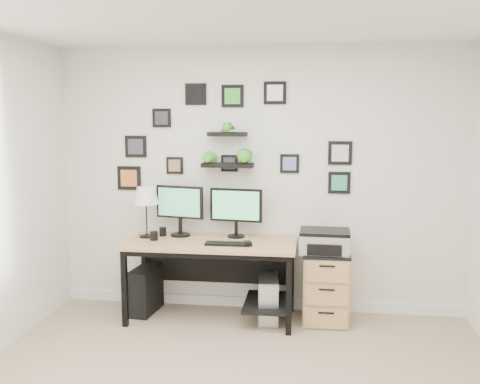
% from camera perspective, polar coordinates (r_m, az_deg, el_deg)
% --- Properties ---
extents(room, '(4.00, 4.00, 4.00)m').
position_cam_1_polar(room, '(5.53, 1.97, -11.68)').
color(room, tan).
rests_on(room, ground).
extents(desk, '(1.60, 0.70, 0.75)m').
position_cam_1_polar(desk, '(5.11, -2.64, -6.59)').
color(desk, tan).
rests_on(desk, ground).
extents(monitor_left, '(0.48, 0.23, 0.50)m').
position_cam_1_polar(monitor_left, '(5.26, -6.44, -1.59)').
color(monitor_left, black).
rests_on(monitor_left, desk).
extents(monitor_right, '(0.52, 0.18, 0.48)m').
position_cam_1_polar(monitor_right, '(5.17, -0.43, -1.77)').
color(monitor_right, black).
rests_on(monitor_right, desk).
extents(keyboard, '(0.42, 0.13, 0.02)m').
position_cam_1_polar(keyboard, '(4.93, -1.31, -5.54)').
color(keyboard, black).
rests_on(keyboard, desk).
extents(mouse, '(0.09, 0.12, 0.03)m').
position_cam_1_polar(mouse, '(4.91, 0.84, -5.52)').
color(mouse, black).
rests_on(mouse, desk).
extents(table_lamp, '(0.24, 0.24, 0.50)m').
position_cam_1_polar(table_lamp, '(5.25, -9.99, -0.51)').
color(table_lamp, black).
rests_on(table_lamp, desk).
extents(mug, '(0.07, 0.07, 0.08)m').
position_cam_1_polar(mug, '(5.17, -9.17, -4.64)').
color(mug, black).
rests_on(mug, desk).
extents(pen_cup, '(0.07, 0.07, 0.09)m').
position_cam_1_polar(pen_cup, '(5.33, -8.23, -4.20)').
color(pen_cup, black).
rests_on(pen_cup, desk).
extents(pc_tower_black, '(0.25, 0.47, 0.45)m').
position_cam_1_polar(pc_tower_black, '(5.44, -10.03, -10.24)').
color(pc_tower_black, black).
rests_on(pc_tower_black, ground).
extents(pc_tower_grey, '(0.22, 0.43, 0.42)m').
position_cam_1_polar(pc_tower_grey, '(5.15, 3.05, -11.34)').
color(pc_tower_grey, gray).
rests_on(pc_tower_grey, ground).
extents(file_cabinet, '(0.43, 0.53, 0.67)m').
position_cam_1_polar(file_cabinet, '(5.18, 9.13, -9.86)').
color(file_cabinet, tan).
rests_on(file_cabinet, ground).
extents(printer, '(0.47, 0.38, 0.21)m').
position_cam_1_polar(printer, '(5.02, 9.02, -5.20)').
color(printer, silver).
rests_on(printer, file_cabinet).
extents(wall_decor, '(2.34, 0.18, 1.07)m').
position_cam_1_polar(wall_decor, '(5.20, -1.29, 5.13)').
color(wall_decor, black).
rests_on(wall_decor, ground).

